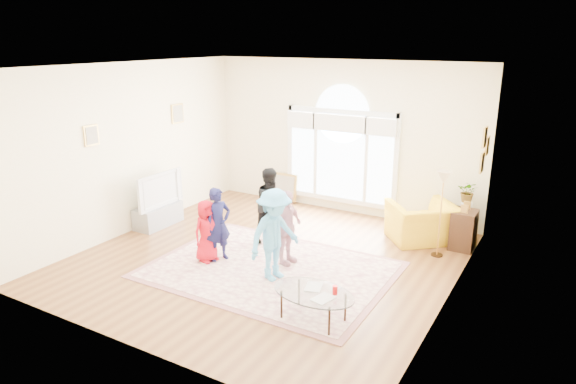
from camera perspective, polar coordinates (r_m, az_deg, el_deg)
The scene contains 18 objects.
ground at distance 8.82m, azimuth -2.40°, elevation -7.43°, with size 6.00×6.00×0.00m, color brown.
room_shell at distance 10.74m, azimuth 5.68°, elevation 5.72°, with size 6.00×6.00×6.00m.
area_rug at distance 8.42m, azimuth -2.01°, elevation -8.60°, with size 3.60×2.60×0.02m, color beige.
rug_border at distance 8.42m, azimuth -2.01°, elevation -8.62°, with size 3.80×2.80×0.01m, color #9A6160.
tv_console at distance 10.58m, azimuth -14.23°, elevation -2.52°, with size 0.45×1.00×0.42m, color gray.
television at distance 10.41m, azimuth -14.42°, elevation 0.31°, with size 0.18×1.17×0.67m.
coffee_table at distance 6.87m, azimuth 2.85°, elevation -11.17°, with size 1.21×0.83×0.54m.
armchair at distance 9.73m, azimuth 14.62°, elevation -3.31°, with size 1.12×0.98×0.73m, color yellow.
side_cabinet at distance 9.63m, azimuth 18.91°, elevation -3.98°, with size 0.40×0.50×0.70m, color black.
floor_lamp at distance 8.89m, azimuth 16.86°, elevation 0.82°, with size 0.30×0.30×1.51m.
plant_pedestal at distance 10.15m, azimuth 19.09°, elevation -2.95°, with size 0.20×0.20×0.70m, color white.
potted_plant at distance 9.98m, azimuth 19.39°, elevation 0.03°, with size 0.36×0.31×0.40m, color #33722D.
leaning_picture at distance 11.83m, azimuth -0.77°, elevation -0.98°, with size 0.80×0.05×0.62m, color tan.
child_red at distance 8.63m, azimuth -9.01°, elevation -4.27°, with size 0.52×0.34×1.06m, color #B80B1B.
child_navy at distance 8.60m, azimuth -7.75°, elevation -3.58°, with size 0.46×0.30×1.25m, color #13143D.
child_black at distance 9.29m, azimuth -1.86°, elevation -1.46°, with size 0.67×0.52×1.38m, color black.
child_pink at distance 8.38m, azimuth -0.23°, elevation -3.97°, with size 0.74×0.31×1.26m, color #CD8F9E.
child_blue at distance 7.83m, azimuth -1.53°, elevation -4.77°, with size 0.94×0.54×1.45m, color #50A7E0.
Camera 1 is at (4.33, -6.78, 3.63)m, focal length 32.00 mm.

